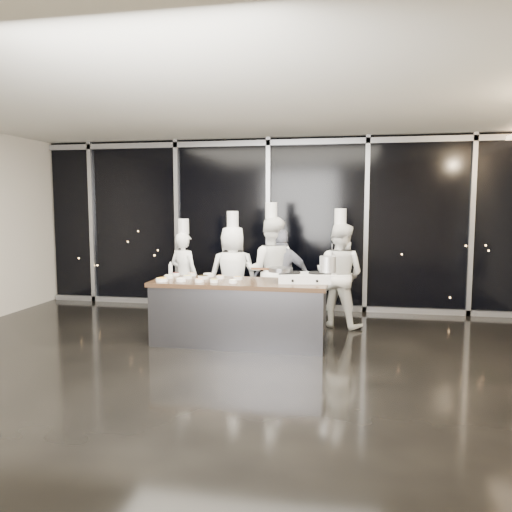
{
  "coord_description": "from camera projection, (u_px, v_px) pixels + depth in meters",
  "views": [
    {
      "loc": [
        1.53,
        -5.86,
        1.98
      ],
      "look_at": [
        0.18,
        1.2,
        1.23
      ],
      "focal_mm": 35.0,
      "sensor_mm": 36.0,
      "label": 1
    }
  ],
  "objects": [
    {
      "name": "chef_far_left",
      "position": [
        184.0,
        275.0,
        8.49
      ],
      "size": [
        0.64,
        0.53,
        1.73
      ],
      "rotation": [
        0.0,
        0.0,
        2.79
      ],
      "color": "white",
      "rests_on": "ground"
    },
    {
      "name": "ground",
      "position": [
        223.0,
        363.0,
        6.21
      ],
      "size": [
        9.0,
        9.0,
        0.0
      ],
      "primitive_type": "plane",
      "color": "black",
      "rests_on": "ground"
    },
    {
      "name": "window_wall",
      "position": [
        269.0,
        224.0,
        9.4
      ],
      "size": [
        8.9,
        0.11,
        3.2
      ],
      "color": "black",
      "rests_on": "ground"
    },
    {
      "name": "squeeze_bottle",
      "position": [
        171.0,
        269.0,
        7.53
      ],
      "size": [
        0.06,
        0.06,
        0.22
      ],
      "color": "silver",
      "rests_on": "demo_counter"
    },
    {
      "name": "chef_center",
      "position": [
        271.0,
        271.0,
        8.11
      ],
      "size": [
        0.89,
        0.71,
        2.0
      ],
      "rotation": [
        0.0,
        0.0,
        3.18
      ],
      "color": "white",
      "rests_on": "ground"
    },
    {
      "name": "guest",
      "position": [
        282.0,
        278.0,
        8.06
      ],
      "size": [
        0.95,
        0.46,
        1.58
      ],
      "rotation": [
        0.0,
        0.0,
        3.22
      ],
      "color": "#131935",
      "rests_on": "ground"
    },
    {
      "name": "demo_counter",
      "position": [
        239.0,
        312.0,
        7.04
      ],
      "size": [
        2.46,
        0.86,
        0.9
      ],
      "color": "#3A3A3F",
      "rests_on": "ground"
    },
    {
      "name": "chef_left",
      "position": [
        233.0,
        274.0,
        8.2
      ],
      "size": [
        0.92,
        0.74,
        1.86
      ],
      "rotation": [
        0.0,
        0.0,
        3.46
      ],
      "color": "white",
      "rests_on": "ground"
    },
    {
      "name": "prep_bowls",
      "position": [
        196.0,
        277.0,
        7.16
      ],
      "size": [
        1.16,
        0.74,
        0.05
      ],
      "color": "white",
      "rests_on": "demo_counter"
    },
    {
      "name": "stove",
      "position": [
        304.0,
        277.0,
        6.9
      ],
      "size": [
        0.75,
        0.51,
        0.14
      ],
      "rotation": [
        0.0,
        0.0,
        0.12
      ],
      "color": "silver",
      "rests_on": "demo_counter"
    },
    {
      "name": "room_shell",
      "position": [
        236.0,
        181.0,
        5.94
      ],
      "size": [
        9.02,
        7.02,
        3.21
      ],
      "color": "beige",
      "rests_on": "ground"
    },
    {
      "name": "chef_right",
      "position": [
        339.0,
        275.0,
        8.0
      ],
      "size": [
        0.99,
        0.9,
        1.91
      ],
      "rotation": [
        0.0,
        0.0,
        2.75
      ],
      "color": "white",
      "rests_on": "ground"
    },
    {
      "name": "stock_pot",
      "position": [
        328.0,
        264.0,
        6.85
      ],
      "size": [
        0.25,
        0.25,
        0.22
      ],
      "primitive_type": "cylinder",
      "rotation": [
        0.0,
        0.0,
        0.12
      ],
      "color": "silver",
      "rests_on": "stove"
    },
    {
      "name": "frying_pan",
      "position": [
        280.0,
        270.0,
        6.92
      ],
      "size": [
        0.6,
        0.38,
        0.06
      ],
      "rotation": [
        0.0,
        0.0,
        0.12
      ],
      "color": "slate",
      "rests_on": "stove"
    }
  ]
}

